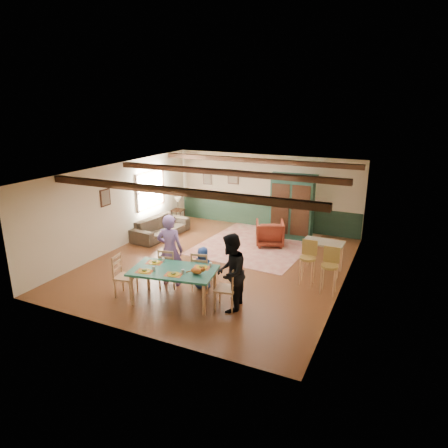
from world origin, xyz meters
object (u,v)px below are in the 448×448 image
at_px(armoire, 292,207).
at_px(bar_stool_right, 329,271).
at_px(dining_chair_far_right, 202,270).
at_px(counter_table, 322,257).
at_px(armchair, 270,233).
at_px(sofa, 161,227).
at_px(dining_chair_end_left, 125,276).
at_px(cat, 196,270).
at_px(dining_chair_far_left, 169,267).
at_px(bar_stool_left, 307,263).
at_px(dining_table, 174,286).
at_px(person_man, 170,250).
at_px(person_child, 203,268).
at_px(dining_chair_end_right, 226,288).
at_px(person_woman, 230,273).
at_px(table_lamp, 178,203).
at_px(end_table, 178,216).

bearing_deg(armoire, bar_stool_right, -64.10).
relative_size(dining_chair_far_right, counter_table, 0.96).
bearing_deg(bar_stool_right, armchair, 131.23).
bearing_deg(sofa, dining_chair_end_left, -151.97).
bearing_deg(dining_chair_far_right, cat, 100.37).
xyz_separation_m(dining_chair_far_left, bar_stool_left, (3.13, 1.56, 0.06)).
relative_size(dining_table, dining_chair_far_right, 1.89).
height_order(dining_chair_far_right, armchair, dining_chair_far_right).
relative_size(dining_chair_far_left, dining_chair_far_right, 1.00).
distance_m(armchair, sofa, 3.80).
relative_size(armoire, sofa, 0.96).
distance_m(person_man, person_child, 0.95).
distance_m(dining_chair_end_right, bar_stool_right, 2.61).
bearing_deg(bar_stool_right, person_child, -161.17).
distance_m(person_woman, sofa, 5.66).
height_order(dining_chair_far_left, person_man, person_man).
relative_size(dining_chair_far_left, person_woman, 0.58).
bearing_deg(person_man, armchair, -119.36).
relative_size(dining_chair_end_right, sofa, 0.45).
relative_size(armoire, bar_stool_right, 1.92).
relative_size(dining_chair_end_right, cat, 2.64).
height_order(dining_chair_end_left, dining_chair_end_right, same).
distance_m(dining_chair_end_right, bar_stool_left, 2.43).
bearing_deg(dining_chair_far_right, dining_chair_end_right, 136.17).
xyz_separation_m(dining_table, sofa, (-2.97, 3.89, -0.07)).
relative_size(sofa, table_lamp, 4.67).
distance_m(dining_chair_end_right, table_lamp, 6.97).
bearing_deg(armoire, table_lamp, 179.55).
height_order(dining_chair_far_left, cat, dining_chair_far_left).
relative_size(person_man, end_table, 3.47).
relative_size(table_lamp, bar_stool_left, 0.43).
height_order(dining_table, dining_chair_far_left, dining_chair_far_left).
distance_m(dining_table, dining_chair_far_right, 0.89).
relative_size(dining_chair_end_left, bar_stool_left, 0.89).
xyz_separation_m(dining_chair_end_left, sofa, (-1.75, 4.11, -0.18)).
bearing_deg(dining_chair_end_left, dining_table, -90.00).
bearing_deg(armchair, table_lamp, -34.66).
height_order(dining_chair_end_right, bar_stool_right, bar_stool_right).
xyz_separation_m(person_child, armoire, (0.89, 4.76, 0.56)).
bearing_deg(bar_stool_left, person_woman, -123.58).
xyz_separation_m(dining_chair_far_right, armoire, (0.88, 4.85, 0.59)).
bearing_deg(dining_chair_end_left, bar_stool_right, -73.94).
bearing_deg(table_lamp, person_child, -52.45).
height_order(cat, table_lamp, table_lamp).
distance_m(dining_chair_far_right, bar_stool_right, 3.10).
relative_size(dining_table, armoire, 0.88).
height_order(dining_chair_far_left, table_lamp, table_lamp).
bearing_deg(table_lamp, cat, -54.97).
bearing_deg(end_table, armchair, -12.51).
xyz_separation_m(person_man, person_child, (0.85, 0.16, -0.39)).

